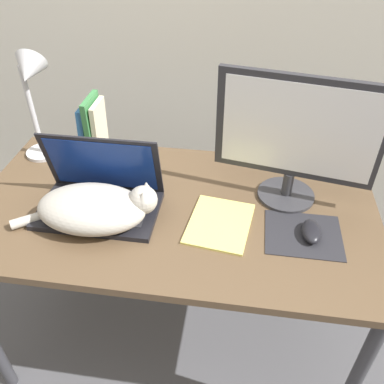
{
  "coord_description": "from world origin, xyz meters",
  "views": [
    {
      "loc": [
        0.22,
        -0.66,
        1.64
      ],
      "look_at": [
        0.07,
        0.33,
        0.85
      ],
      "focal_mm": 38.0,
      "sensor_mm": 36.0,
      "label": 1
    }
  ],
  "objects_px": {
    "notepad": "(220,223)",
    "external_monitor": "(296,137)",
    "cat": "(95,208)",
    "computer_mouse": "(311,231)",
    "desk_lamp": "(31,90)",
    "book_row": "(93,129)",
    "laptop": "(100,196)"
  },
  "relations": [
    {
      "from": "cat",
      "to": "desk_lamp",
      "type": "bearing_deg",
      "value": 133.32
    },
    {
      "from": "cat",
      "to": "desk_lamp",
      "type": "distance_m",
      "value": 0.51
    },
    {
      "from": "computer_mouse",
      "to": "notepad",
      "type": "bearing_deg",
      "value": 177.42
    },
    {
      "from": "cat",
      "to": "external_monitor",
      "type": "relative_size",
      "value": 0.9
    },
    {
      "from": "notepad",
      "to": "laptop",
      "type": "bearing_deg",
      "value": 176.09
    },
    {
      "from": "cat",
      "to": "computer_mouse",
      "type": "relative_size",
      "value": 4.36
    },
    {
      "from": "cat",
      "to": "computer_mouse",
      "type": "height_order",
      "value": "cat"
    },
    {
      "from": "laptop",
      "to": "external_monitor",
      "type": "xyz_separation_m",
      "value": [
        0.62,
        0.15,
        0.19
      ]
    },
    {
      "from": "notepad",
      "to": "external_monitor",
      "type": "bearing_deg",
      "value": 39.71
    },
    {
      "from": "computer_mouse",
      "to": "book_row",
      "type": "height_order",
      "value": "book_row"
    },
    {
      "from": "laptop",
      "to": "cat",
      "type": "distance_m",
      "value": 0.08
    },
    {
      "from": "laptop",
      "to": "desk_lamp",
      "type": "height_order",
      "value": "desk_lamp"
    },
    {
      "from": "desk_lamp",
      "to": "notepad",
      "type": "distance_m",
      "value": 0.81
    },
    {
      "from": "external_monitor",
      "to": "computer_mouse",
      "type": "relative_size",
      "value": 4.84
    },
    {
      "from": "book_row",
      "to": "desk_lamp",
      "type": "bearing_deg",
      "value": -161.6
    },
    {
      "from": "external_monitor",
      "to": "book_row",
      "type": "distance_m",
      "value": 0.77
    },
    {
      "from": "laptop",
      "to": "book_row",
      "type": "distance_m",
      "value": 0.34
    },
    {
      "from": "computer_mouse",
      "to": "external_monitor",
      "type": "bearing_deg",
      "value": 109.94
    },
    {
      "from": "laptop",
      "to": "desk_lamp",
      "type": "distance_m",
      "value": 0.46
    },
    {
      "from": "computer_mouse",
      "to": "book_row",
      "type": "xyz_separation_m",
      "value": [
        -0.81,
        0.36,
        0.09
      ]
    },
    {
      "from": "laptop",
      "to": "book_row",
      "type": "relative_size",
      "value": 1.6
    },
    {
      "from": "external_monitor",
      "to": "desk_lamp",
      "type": "bearing_deg",
      "value": 173.51
    },
    {
      "from": "cat",
      "to": "external_monitor",
      "type": "height_order",
      "value": "external_monitor"
    },
    {
      "from": "cat",
      "to": "computer_mouse",
      "type": "distance_m",
      "value": 0.68
    },
    {
      "from": "book_row",
      "to": "notepad",
      "type": "distance_m",
      "value": 0.64
    },
    {
      "from": "book_row",
      "to": "notepad",
      "type": "relative_size",
      "value": 0.93
    },
    {
      "from": "external_monitor",
      "to": "notepad",
      "type": "height_order",
      "value": "external_monitor"
    },
    {
      "from": "external_monitor",
      "to": "computer_mouse",
      "type": "bearing_deg",
      "value": -70.06
    },
    {
      "from": "cat",
      "to": "book_row",
      "type": "distance_m",
      "value": 0.42
    },
    {
      "from": "cat",
      "to": "desk_lamp",
      "type": "height_order",
      "value": "desk_lamp"
    },
    {
      "from": "computer_mouse",
      "to": "book_row",
      "type": "relative_size",
      "value": 0.43
    },
    {
      "from": "external_monitor",
      "to": "desk_lamp",
      "type": "distance_m",
      "value": 0.93
    }
  ]
}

